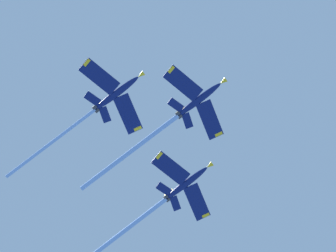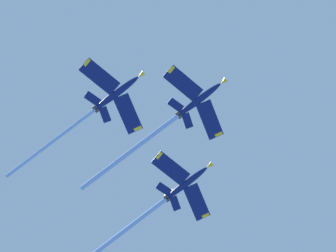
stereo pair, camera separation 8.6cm
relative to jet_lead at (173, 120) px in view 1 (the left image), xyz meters
The scene contains 3 objects.
jet_lead is the anchor object (origin of this frame).
jet_left_wing 20.14m from the jet_lead, 110.02° to the right, with size 24.29×37.57×10.06m.
jet_right_wing 16.34m from the jet_lead, 14.80° to the right, with size 22.63×34.08×9.16m.
Camera 1 is at (21.81, 39.65, 1.78)m, focal length 68.88 mm.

